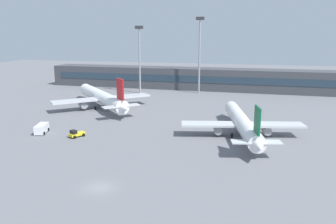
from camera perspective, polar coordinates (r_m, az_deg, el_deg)
ground_plane at (r=88.61m, az=0.26°, el=-1.91°), size 400.00×400.00×0.00m
terminal_building at (r=145.88m, az=6.54°, el=5.56°), size 140.47×12.13×9.00m
airplane_near at (r=79.51m, az=12.27°, el=-1.68°), size 27.77×39.21×9.81m
airplane_mid at (r=109.91m, az=-11.21°, el=2.51°), size 34.03×34.77×11.12m
baggage_tug_yellow at (r=79.11m, az=-15.22°, el=-3.56°), size 2.95×3.90×1.75m
service_van_white at (r=84.87m, az=-20.51°, el=-2.61°), size 3.52×5.56×2.08m
floodlight_tower_west at (r=134.62m, az=5.33°, el=10.28°), size 3.20×0.80×29.57m
floodlight_tower_east at (r=134.80m, az=-4.82°, el=9.57°), size 3.20×0.80×26.25m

